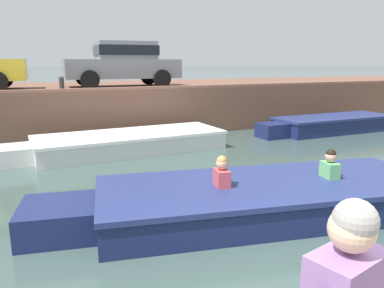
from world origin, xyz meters
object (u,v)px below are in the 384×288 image
motorboat_passing (254,199)px  car_centre_grey (123,62)px  mooring_bollard_mid (62,83)px  boat_moored_central_white (122,143)px  boat_moored_east_navy (329,124)px

motorboat_passing → car_centre_grey: (-0.06, 8.44, 2.15)m
car_centre_grey → mooring_bollard_mid: car_centre_grey is taller
boat_moored_central_white → boat_moored_east_navy: boat_moored_east_navy is taller
boat_moored_central_white → motorboat_passing: 5.22m
boat_moored_central_white → car_centre_grey: car_centre_grey is taller
car_centre_grey → boat_moored_central_white: bearing=-105.0°
boat_moored_east_navy → car_centre_grey: bearing=153.3°
boat_moored_east_navy → boat_moored_central_white: bearing=-179.6°
boat_moored_central_white → boat_moored_east_navy: bearing=0.4°
boat_moored_east_navy → mooring_bollard_mid: 9.00m
boat_moored_east_navy → mooring_bollard_mid: mooring_bollard_mid is taller
boat_moored_central_white → mooring_bollard_mid: (-1.32, 1.89, 1.56)m
motorboat_passing → car_centre_grey: 8.71m
car_centre_grey → motorboat_passing: bearing=-89.6°
boat_moored_central_white → boat_moored_east_navy: size_ratio=1.17×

